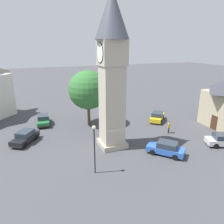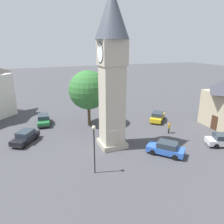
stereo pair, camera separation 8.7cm
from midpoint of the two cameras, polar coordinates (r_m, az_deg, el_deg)
name	(u,v)px [view 2 (the right image)]	position (r m, az deg, el deg)	size (l,w,h in m)	color
ground_plane	(112,145)	(26.47, 0.10, -8.95)	(200.00, 200.00, 0.00)	#424247
clock_tower	(112,60)	(23.71, 0.11, 13.75)	(3.70, 3.70, 17.61)	#A59C89
car_blue_kerb	(25,137)	(29.04, -22.20, -6.19)	(4.36, 3.71, 1.53)	black
car_silver_kerb	(224,140)	(29.40, 27.91, -6.69)	(3.17, 4.46, 1.53)	silver
car_red_corner	(44,120)	(34.48, -17.83, -1.99)	(4.26, 2.07, 1.53)	#236B38
car_white_side	(166,148)	(24.88, 14.39, -9.43)	(4.22, 3.98, 1.53)	#2D5BB7
car_black_far	(157,117)	(35.04, 12.20, -1.21)	(4.16, 4.06, 1.53)	gold
pedestrian	(169,126)	(30.59, 15.17, -3.75)	(0.38, 0.49, 1.69)	black
tree	(88,90)	(31.84, -6.33, 5.89)	(5.80, 5.80, 8.33)	brown
lamp_post	(94,142)	(19.83, -4.71, -8.00)	(0.36, 0.36, 4.90)	black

